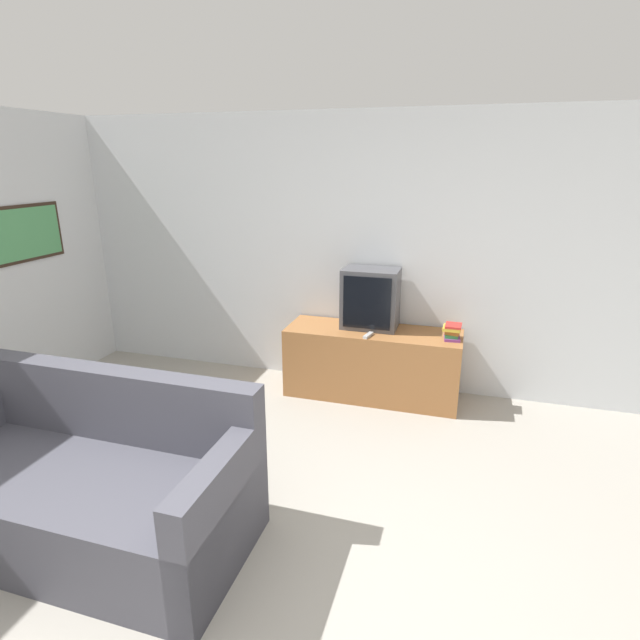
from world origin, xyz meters
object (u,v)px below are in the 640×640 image
at_px(tv_stand, 372,363).
at_px(couch, 87,488).
at_px(book_stack, 452,332).
at_px(television, 370,298).
at_px(remote_on_stand, 368,335).

relative_size(tv_stand, couch, 0.82).
relative_size(tv_stand, book_stack, 9.32).
relative_size(television, couch, 0.28).
xyz_separation_m(couch, book_stack, (1.97, 2.28, 0.41)).
bearing_deg(couch, remote_on_stand, 60.13).
xyz_separation_m(television, book_stack, (0.76, -0.14, -0.21)).
distance_m(tv_stand, couch, 2.65).
xyz_separation_m(couch, remote_on_stand, (1.25, 2.15, 0.35)).
distance_m(tv_stand, remote_on_stand, 0.39).
xyz_separation_m(television, couch, (-1.21, -2.42, -0.62)).
height_order(tv_stand, book_stack, book_stack).
bearing_deg(couch, television, 63.81).
height_order(couch, remote_on_stand, couch).
height_order(couch, book_stack, couch).
bearing_deg(book_stack, television, 169.77).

